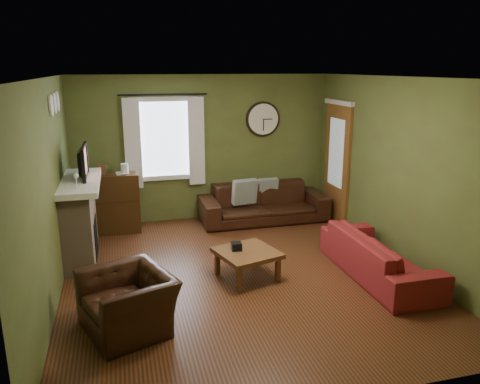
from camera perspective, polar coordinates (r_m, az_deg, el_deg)
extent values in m
cube|color=#4D2815|center=(6.43, 0.04, -10.04)|extent=(4.60, 5.20, 0.00)
cube|color=white|center=(5.83, 0.05, 13.80)|extent=(4.60, 5.20, 0.00)
cube|color=#525F2A|center=(5.87, -22.22, -0.16)|extent=(0.00, 5.20, 2.60)
cube|color=#525F2A|center=(6.93, 18.77, 2.36)|extent=(0.00, 5.20, 2.60)
cube|color=#525F2A|center=(8.49, -4.44, 5.32)|extent=(4.60, 0.00, 2.60)
cube|color=#525F2A|center=(3.67, 10.53, -8.13)|extent=(4.60, 0.00, 2.60)
cube|color=tan|center=(7.15, -18.95, -3.52)|extent=(0.40, 1.40, 1.10)
cube|color=black|center=(7.22, -17.27, -5.31)|extent=(0.04, 0.60, 0.55)
cube|color=white|center=(6.99, -19.11, 1.09)|extent=(0.58, 1.60, 0.08)
imported|color=black|center=(7.09, -19.02, 3.06)|extent=(0.08, 0.60, 0.35)
cube|color=#994C3F|center=(7.08, -18.41, 3.55)|extent=(0.02, 0.62, 0.36)
cylinder|color=white|center=(6.50, -22.03, 9.76)|extent=(0.28, 0.28, 0.03)
cylinder|color=white|center=(6.85, -21.69, 10.01)|extent=(0.28, 0.28, 0.03)
cylinder|color=white|center=(7.20, -21.37, 10.23)|extent=(0.28, 0.28, 0.03)
cylinder|color=black|center=(8.17, -9.36, 11.64)|extent=(0.03, 0.03, 1.50)
cube|color=white|center=(8.22, -12.95, 5.73)|extent=(0.28, 0.04, 1.55)
cube|color=white|center=(8.32, -5.33, 6.15)|extent=(0.28, 0.04, 1.55)
cube|color=brown|center=(8.54, 11.72, 3.40)|extent=(0.05, 0.90, 2.10)
imported|color=brown|center=(8.00, -14.87, 1.78)|extent=(0.18, 0.22, 0.02)
imported|color=black|center=(8.50, 2.86, -1.34)|extent=(2.28, 0.89, 0.67)
cube|color=gray|center=(8.65, 3.38, 0.44)|extent=(0.38, 0.14, 0.37)
cube|color=gray|center=(8.40, 0.57, 0.02)|extent=(0.46, 0.21, 0.45)
imported|color=maroon|center=(6.54, 16.55, -7.46)|extent=(0.78, 2.00, 0.58)
imported|color=black|center=(5.23, -13.52, -12.91)|extent=(1.12, 1.19, 0.62)
cube|color=black|center=(6.21, -0.44, -6.98)|extent=(0.14, 0.14, 0.10)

